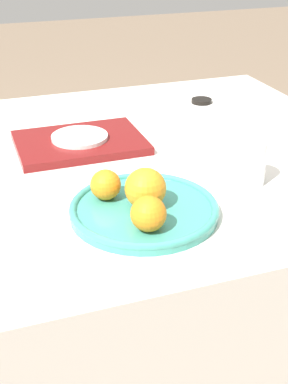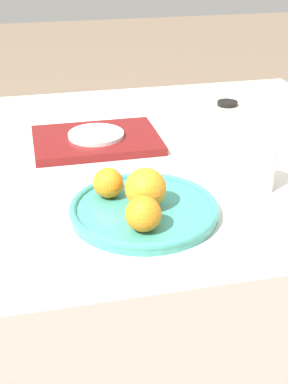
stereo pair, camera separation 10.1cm
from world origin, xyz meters
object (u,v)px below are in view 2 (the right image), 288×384
water_glass (257,168)px  serving_tray (96,140)px  soy_dish (227,103)px  orange_1 (109,183)px  orange_0 (146,189)px  orange_2 (143,214)px  side_plate (96,135)px  fruit_platter (144,209)px

water_glass → serving_tray: (-0.29, 0.32, -0.04)m
serving_tray → water_glass: bearing=-47.4°
water_glass → serving_tray: 0.43m
water_glass → soy_dish: 0.55m
serving_tray → orange_1: bearing=-93.4°
orange_0 → orange_2: bearing=-105.8°
side_plate → soy_dish: (0.43, 0.21, -0.02)m
serving_tray → side_plate: (0.00, -0.00, 0.01)m
side_plate → fruit_platter: bearing=-84.2°
orange_1 → orange_2: orange_2 is taller
fruit_platter → orange_1: bearing=133.7°
fruit_platter → orange_2: size_ratio=4.46×
orange_0 → side_plate: (-0.04, 0.37, -0.03)m
side_plate → soy_dish: 0.48m
serving_tray → soy_dish: 0.48m
water_glass → soy_dish: bearing=75.4°
orange_1 → side_plate: orange_1 is taller
orange_0 → water_glass: bearing=12.4°
orange_1 → soy_dish: orange_1 is taller
soy_dish → orange_2: bearing=-121.8°
orange_1 → soy_dish: size_ratio=0.97×
orange_1 → serving_tray: 0.32m
orange_1 → water_glass: bearing=-0.4°
side_plate → orange_2: bearing=-87.6°
orange_2 → side_plate: (-0.02, 0.45, -0.02)m
orange_2 → water_glass: bearing=26.3°
orange_0 → orange_2: size_ratio=1.22×
orange_0 → orange_1: 0.08m
orange_0 → orange_1: size_ratio=1.31×
fruit_platter → orange_2: orange_2 is taller
soy_dish → serving_tray: bearing=-153.8°
water_glass → serving_tray: bearing=132.6°
orange_1 → orange_2: size_ratio=0.94×
fruit_platter → side_plate: side_plate is taller
orange_0 → soy_dish: (0.39, 0.58, -0.05)m
orange_0 → water_glass: same height
orange_0 → orange_2: (-0.02, -0.08, -0.01)m
water_glass → serving_tray: water_glass is taller
orange_0 → orange_1: orange_0 is taller
orange_2 → side_plate: orange_2 is taller
orange_2 → water_glass: 0.31m
fruit_platter → orange_1: size_ratio=4.77×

